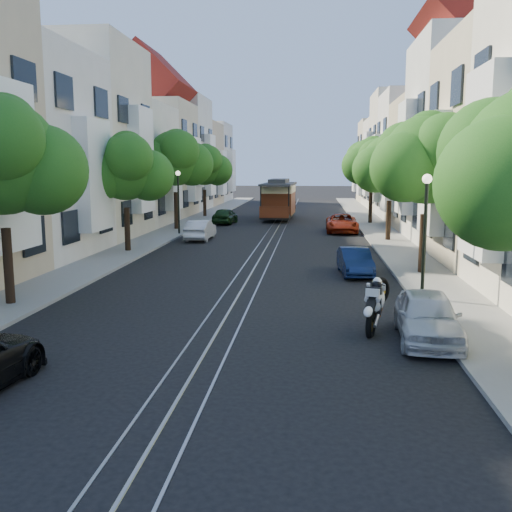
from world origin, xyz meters
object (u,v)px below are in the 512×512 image
(tree_e_d, at_px, (373,163))
(parked_car_e_near, at_px, (428,316))
(lamp_west, at_px, (178,193))
(sportbike_rider, at_px, (375,301))
(parked_car_w_mid, at_px, (200,230))
(parked_car_e_far, at_px, (342,223))
(parked_car_w_far, at_px, (225,216))
(tree_e_b, at_px, (428,161))
(cable_car, at_px, (279,198))
(tree_e_c, at_px, (391,166))
(tree_w_b, at_px, (126,169))
(lamp_east, at_px, (425,218))
(tree_w_c, at_px, (176,159))
(tree_w_d, at_px, (205,166))
(tree_w_a, at_px, (3,160))
(parked_car_e_mid, at_px, (355,262))

(tree_e_d, height_order, parked_car_e_near, tree_e_d)
(lamp_west, height_order, sportbike_rider, lamp_west)
(tree_e_d, height_order, parked_car_w_mid, tree_e_d)
(parked_car_e_far, xyz_separation_m, parked_car_w_far, (-9.06, 5.25, -0.00))
(tree_e_b, distance_m, cable_car, 26.97)
(tree_e_c, height_order, parked_car_w_mid, tree_e_c)
(tree_w_b, xyz_separation_m, lamp_east, (13.44, -9.98, -1.55))
(tree_w_c, bearing_deg, cable_car, 55.04)
(tree_e_b, height_order, tree_w_d, tree_e_b)
(cable_car, bearing_deg, lamp_west, -113.10)
(tree_e_c, distance_m, lamp_east, 16.10)
(tree_e_c, relative_size, sportbike_rider, 3.16)
(cable_car, bearing_deg, parked_car_w_far, -129.10)
(tree_w_d, xyz_separation_m, lamp_west, (0.84, -13.98, -1.75))
(tree_w_b, height_order, lamp_west, tree_w_b)
(tree_w_c, xyz_separation_m, parked_car_w_far, (2.72, 5.05, -4.43))
(parked_car_w_mid, bearing_deg, parked_car_e_near, 117.03)
(lamp_west, bearing_deg, parked_car_w_far, 76.81)
(tree_e_d, relative_size, tree_w_b, 1.09)
(tree_e_c, relative_size, tree_w_a, 0.98)
(tree_e_b, distance_m, tree_e_c, 11.00)
(tree_w_a, xyz_separation_m, lamp_east, (13.44, 2.02, -1.89))
(tree_w_b, xyz_separation_m, tree_w_d, (0.00, 22.00, 0.20))
(parked_car_e_near, bearing_deg, cable_car, 103.36)
(tree_w_c, bearing_deg, tree_e_b, -48.01)
(parked_car_e_far, bearing_deg, tree_w_d, 136.82)
(tree_e_c, bearing_deg, parked_car_e_far, 118.59)
(parked_car_e_mid, xyz_separation_m, parked_car_e_far, (0.24, 16.03, 0.08))
(sportbike_rider, height_order, parked_car_e_near, sportbike_rider)
(tree_w_b, xyz_separation_m, tree_w_c, (0.00, 11.00, 0.67))
(lamp_east, distance_m, parked_car_e_far, 20.97)
(cable_car, distance_m, parked_car_e_near, 35.69)
(tree_w_d, distance_m, cable_car, 7.42)
(tree_w_a, distance_m, parked_car_e_mid, 14.02)
(tree_e_b, height_order, tree_e_c, tree_e_b)
(tree_e_b, xyz_separation_m, tree_e_d, (0.00, 22.00, 0.13))
(lamp_east, relative_size, parked_car_e_far, 0.90)
(parked_car_e_mid, height_order, parked_car_w_mid, parked_car_w_mid)
(tree_w_d, distance_m, lamp_east, 34.73)
(tree_e_b, distance_m, tree_w_c, 21.53)
(lamp_east, bearing_deg, tree_w_b, 143.42)
(tree_w_a, relative_size, sportbike_rider, 3.24)
(tree_w_c, distance_m, parked_car_e_near, 28.81)
(tree_e_d, xyz_separation_m, tree_w_b, (-14.40, -17.00, -0.47))
(lamp_east, xyz_separation_m, parked_car_e_mid, (-1.90, 4.75, -2.28))
(tree_w_b, height_order, parked_car_e_far, tree_w_b)
(sportbike_rider, distance_m, parked_car_e_near, 1.50)
(tree_e_c, distance_m, parked_car_w_far, 15.91)
(parked_car_w_far, bearing_deg, parked_car_e_mid, 116.70)
(tree_e_d, relative_size, sportbike_rider, 3.32)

